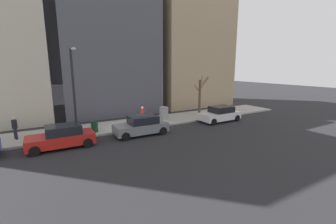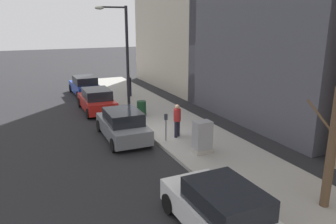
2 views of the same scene
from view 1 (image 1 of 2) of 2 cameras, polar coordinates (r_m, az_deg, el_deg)
name	(u,v)px [view 1 (image 1 of 2)]	position (r m, az deg, el deg)	size (l,w,h in m)	color
ground_plane	(138,130)	(19.47, -7.69, -4.67)	(120.00, 120.00, 0.00)	#232326
sidewalk	(129,125)	(21.25, -9.78, -3.15)	(4.00, 36.00, 0.15)	#9E9B93
parked_car_white	(220,114)	(22.94, 13.08, -0.52)	(1.97, 4.22, 1.52)	white
parked_car_grey	(141,126)	(18.08, -6.77, -3.48)	(2.00, 4.24, 1.52)	slate
parked_car_red	(62,137)	(16.75, -25.38, -5.74)	(1.96, 4.22, 1.52)	red
parking_meter	(149,117)	(20.13, -4.88, -1.20)	(0.14, 0.10, 1.35)	slate
utility_box	(164,114)	(21.80, -1.04, -0.53)	(0.83, 0.61, 1.43)	#A8A399
streetlamp	(74,86)	(17.81, -22.82, 6.21)	(1.97, 0.32, 6.50)	black
bare_tree	(200,95)	(25.61, 8.11, 4.23)	(1.05, 2.06, 4.21)	brown
trash_bin	(95,126)	(19.20, -18.16, -3.52)	(0.56, 0.56, 0.90)	#14381E
pedestrian_near_meter	(142,114)	(20.65, -6.50, -0.60)	(0.36, 0.36, 1.66)	#1E1E2D
pedestrian_midblock	(15,127)	(19.73, -34.39, -3.12)	(0.38, 0.36, 1.66)	#1E1E2D
office_tower_left	(184,32)	(34.15, 4.05, 19.52)	(10.35, 10.35, 20.40)	tan
office_block_center	(98,38)	(29.60, -17.43, 17.40)	(11.55, 11.55, 17.42)	#4C4C56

